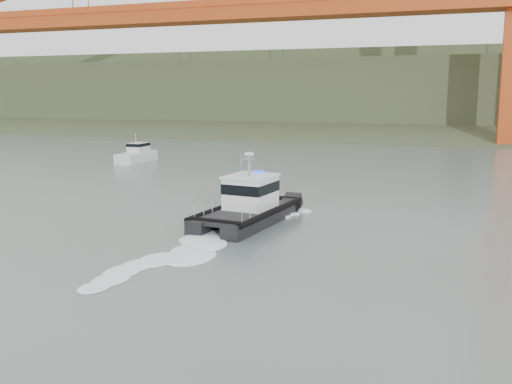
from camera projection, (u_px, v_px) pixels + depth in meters
ground at (201, 277)px, 25.84m from camera, size 400.00×400.00×0.00m
headlands at (414, 99)px, 141.28m from camera, size 500.00×105.36×27.12m
patrol_boat at (249, 204)px, 36.67m from camera, size 4.52×9.94×4.67m
motorboat at (137, 155)px, 69.21m from camera, size 2.33×6.67×3.65m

